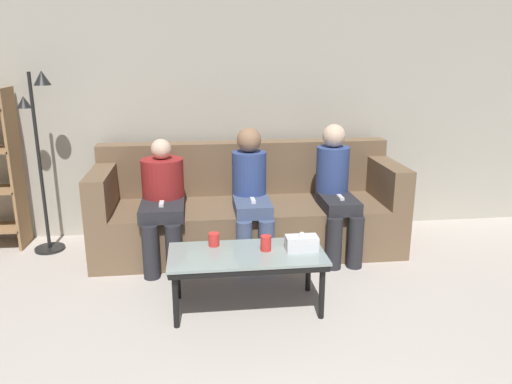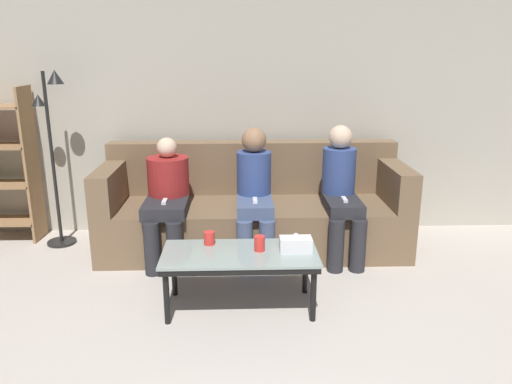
# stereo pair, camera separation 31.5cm
# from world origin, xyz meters

# --- Properties ---
(wall_back) EXTENTS (12.00, 0.06, 2.60)m
(wall_back) POSITION_xyz_m (0.00, 3.58, 1.30)
(wall_back) COLOR #B7B2A3
(wall_back) RESTS_ON ground_plane
(couch) EXTENTS (2.68, 0.88, 0.93)m
(couch) POSITION_xyz_m (0.00, 3.07, 0.34)
(couch) COLOR brown
(couch) RESTS_ON ground_plane
(coffee_table) EXTENTS (1.06, 0.50, 0.41)m
(coffee_table) POSITION_xyz_m (-0.13, 1.93, 0.37)
(coffee_table) COLOR #8C9E99
(coffee_table) RESTS_ON ground_plane
(cup_near_left) EXTENTS (0.07, 0.07, 0.11)m
(cup_near_left) POSITION_xyz_m (0.01, 1.96, 0.47)
(cup_near_left) COLOR red
(cup_near_left) RESTS_ON coffee_table
(cup_near_right) EXTENTS (0.08, 0.08, 0.09)m
(cup_near_right) POSITION_xyz_m (-0.35, 2.09, 0.46)
(cup_near_right) COLOR red
(cup_near_right) RESTS_ON coffee_table
(tissue_box) EXTENTS (0.22, 0.12, 0.13)m
(tissue_box) POSITION_xyz_m (0.25, 1.94, 0.47)
(tissue_box) COLOR white
(tissue_box) RESTS_ON coffee_table
(standing_lamp) EXTENTS (0.31, 0.26, 1.58)m
(standing_lamp) POSITION_xyz_m (-1.78, 3.20, 0.97)
(standing_lamp) COLOR black
(standing_lamp) RESTS_ON ground_plane
(seated_person_left_end) EXTENTS (0.36, 0.70, 1.03)m
(seated_person_left_end) POSITION_xyz_m (-0.74, 2.84, 0.57)
(seated_person_left_end) COLOR #28282D
(seated_person_left_end) RESTS_ON ground_plane
(seated_person_mid_left) EXTENTS (0.31, 0.66, 1.12)m
(seated_person_mid_left) POSITION_xyz_m (0.00, 2.83, 0.59)
(seated_person_mid_left) COLOR #47567A
(seated_person_mid_left) RESTS_ON ground_plane
(seated_person_mid_right) EXTENTS (0.31, 0.66, 1.13)m
(seated_person_mid_right) POSITION_xyz_m (0.74, 2.83, 0.60)
(seated_person_mid_right) COLOR #28282D
(seated_person_mid_right) RESTS_ON ground_plane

